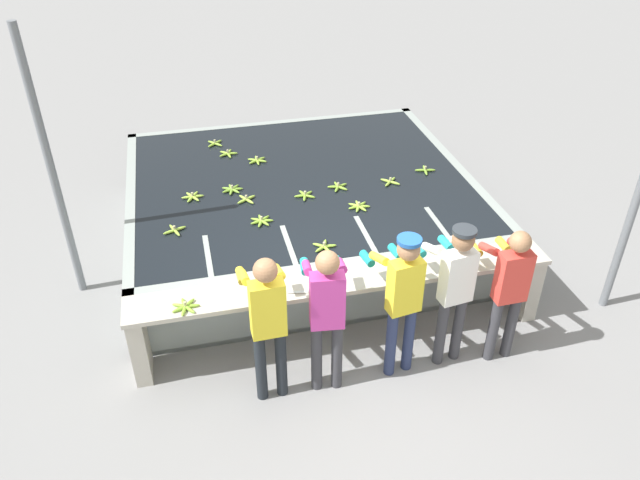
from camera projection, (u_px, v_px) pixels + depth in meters
The scene contains 26 objects.
ground_plane at pixel (349, 353), 6.70m from camera, with size 80.00×80.00×0.00m, color gray.
wash_tank at pixel (301, 208), 8.42m from camera, with size 4.47×3.98×0.85m.
work_ledge at pixel (345, 296), 6.54m from camera, with size 4.47×0.45×0.85m.
worker_0 at pixel (268, 317), 5.70m from camera, with size 0.41×0.72×1.65m.
worker_1 at pixel (327, 308), 5.80m from camera, with size 0.46×0.73×1.65m.
worker_2 at pixel (403, 293), 5.97m from camera, with size 0.47×0.74×1.64m.
worker_3 at pixel (455, 283), 6.11m from camera, with size 0.47×0.74×1.64m.
worker_4 at pixel (509, 284), 6.18m from camera, with size 0.41×0.71×1.57m.
banana_bunch_floating_0 at pixel (324, 247), 6.86m from camera, with size 0.27×0.28×0.08m.
banana_bunch_floating_1 at pixel (246, 199), 7.72m from camera, with size 0.26×0.26×0.08m.
banana_bunch_floating_2 at pixel (175, 230), 7.13m from camera, with size 0.27×0.27×0.08m.
banana_bunch_floating_3 at pixel (193, 197), 7.78m from camera, with size 0.28×0.26×0.08m.
banana_bunch_floating_4 at pixel (390, 182), 8.10m from camera, with size 0.22×0.22×0.08m.
banana_bunch_floating_5 at pixel (257, 160), 8.62m from camera, with size 0.26×0.28×0.08m.
banana_bunch_floating_6 at pixel (261, 221), 7.30m from camera, with size 0.28×0.28×0.08m.
banana_bunch_floating_7 at pixel (338, 187), 7.99m from camera, with size 0.28×0.27×0.08m.
banana_bunch_floating_8 at pixel (305, 195), 7.81m from camera, with size 0.26×0.28×0.08m.
banana_bunch_floating_9 at pixel (359, 206), 7.58m from camera, with size 0.28×0.28×0.08m.
banana_bunch_floating_10 at pixel (232, 189), 7.93m from camera, with size 0.28×0.28×0.08m.
banana_bunch_floating_11 at pixel (425, 170), 8.37m from camera, with size 0.28×0.28×0.08m.
banana_bunch_floating_12 at pixel (215, 143), 9.07m from camera, with size 0.23×0.23×0.08m.
banana_bunch_floating_13 at pixel (228, 154), 8.79m from camera, with size 0.27×0.27×0.08m.
banana_bunch_ledge_0 at pixel (520, 256), 6.70m from camera, with size 0.25×0.25×0.08m.
banana_bunch_ledge_1 at pixel (185, 307), 6.00m from camera, with size 0.28×0.28×0.08m.
knife_0 at pixel (285, 292), 6.20m from camera, with size 0.35×0.10×0.02m.
support_post_left at pixel (52, 172), 6.74m from camera, with size 0.09×0.09×3.20m.
Camera 1 is at (-1.45, -4.68, 4.74)m, focal length 35.00 mm.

